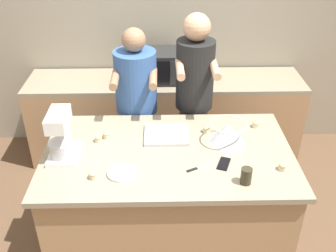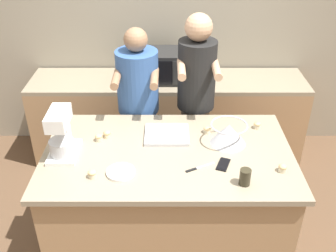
% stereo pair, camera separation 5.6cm
% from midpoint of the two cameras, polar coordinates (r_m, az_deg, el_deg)
% --- Properties ---
extents(ground_plane, '(16.00, 16.00, 0.00)m').
position_cam_midpoint_polar(ground_plane, '(3.44, -0.47, -16.50)').
color(ground_plane, brown).
extents(back_wall, '(10.00, 0.06, 2.70)m').
position_cam_midpoint_polar(back_wall, '(4.17, -0.91, 14.60)').
color(back_wall, gray).
rests_on(back_wall, ground_plane).
extents(island_counter, '(1.78, 1.06, 0.93)m').
position_cam_midpoint_polar(island_counter, '(3.11, -0.50, -10.70)').
color(island_counter, '#A87F56').
rests_on(island_counter, ground_plane).
extents(back_counter, '(2.80, 0.60, 0.88)m').
position_cam_midpoint_polar(back_counter, '(4.21, -0.76, 1.29)').
color(back_counter, '#A87F56').
rests_on(back_counter, ground_plane).
extents(person_left, '(0.37, 0.52, 1.61)m').
position_cam_midpoint_polar(person_left, '(3.48, -4.95, 1.78)').
color(person_left, '#232328').
rests_on(person_left, ground_plane).
extents(person_right, '(0.34, 0.50, 1.73)m').
position_cam_midpoint_polar(person_right, '(3.44, 3.30, 3.02)').
color(person_right, brown).
rests_on(person_right, ground_plane).
extents(stand_mixer, '(0.20, 0.30, 0.35)m').
position_cam_midpoint_polar(stand_mixer, '(2.79, -15.76, -1.58)').
color(stand_mixer, white).
rests_on(stand_mixer, island_counter).
extents(mixing_bowl, '(0.27, 0.27, 0.16)m').
position_cam_midpoint_polar(mixing_bowl, '(2.90, 8.16, -0.95)').
color(mixing_bowl, '#BCBCC1').
rests_on(mixing_bowl, island_counter).
extents(baking_tray, '(0.33, 0.30, 0.04)m').
position_cam_midpoint_polar(baking_tray, '(2.98, -0.77, -1.16)').
color(baking_tray, '#BCBCC1').
rests_on(baking_tray, island_counter).
extents(microwave_oven, '(0.56, 0.37, 0.30)m').
position_cam_midpoint_polar(microwave_oven, '(3.95, -2.27, 8.73)').
color(microwave_oven, black).
rests_on(microwave_oven, back_counter).
extents(cell_phone, '(0.12, 0.16, 0.01)m').
position_cam_midpoint_polar(cell_phone, '(2.71, 7.52, -5.44)').
color(cell_phone, black).
rests_on(cell_phone, island_counter).
extents(drinking_glass, '(0.07, 0.07, 0.11)m').
position_cam_midpoint_polar(drinking_glass, '(2.55, 10.66, -7.14)').
color(drinking_glass, '#332D1E').
rests_on(drinking_glass, island_counter).
extents(small_plate, '(0.19, 0.19, 0.02)m').
position_cam_midpoint_polar(small_plate, '(2.63, -7.35, -6.75)').
color(small_plate, white).
rests_on(small_plate, island_counter).
extents(knife, '(0.20, 0.11, 0.01)m').
position_cam_midpoint_polar(knife, '(2.67, 3.93, -6.03)').
color(knife, '#BCBCC1').
rests_on(knife, island_counter).
extents(cupcake_0, '(0.06, 0.06, 0.05)m').
position_cam_midpoint_polar(cupcake_0, '(2.99, -9.44, -1.26)').
color(cupcake_0, beige).
rests_on(cupcake_0, island_counter).
extents(cupcake_1, '(0.06, 0.06, 0.05)m').
position_cam_midpoint_polar(cupcake_1, '(2.61, -11.43, -6.97)').
color(cupcake_1, beige).
rests_on(cupcake_1, island_counter).
extents(cupcake_2, '(0.06, 0.06, 0.05)m').
position_cam_midpoint_polar(cupcake_2, '(3.03, 5.08, -0.46)').
color(cupcake_2, beige).
rests_on(cupcake_2, island_counter).
extents(cupcake_3, '(0.06, 0.06, 0.05)m').
position_cam_midpoint_polar(cupcake_3, '(3.16, 12.16, 0.28)').
color(cupcake_3, beige).
rests_on(cupcake_3, island_counter).
extents(cupcake_4, '(0.06, 0.06, 0.05)m').
position_cam_midpoint_polar(cupcake_4, '(2.96, -10.60, -1.76)').
color(cupcake_4, beige).
rests_on(cupcake_4, island_counter).
extents(cupcake_5, '(0.06, 0.06, 0.05)m').
position_cam_midpoint_polar(cupcake_5, '(2.73, 15.77, -5.66)').
color(cupcake_5, beige).
rests_on(cupcake_5, island_counter).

